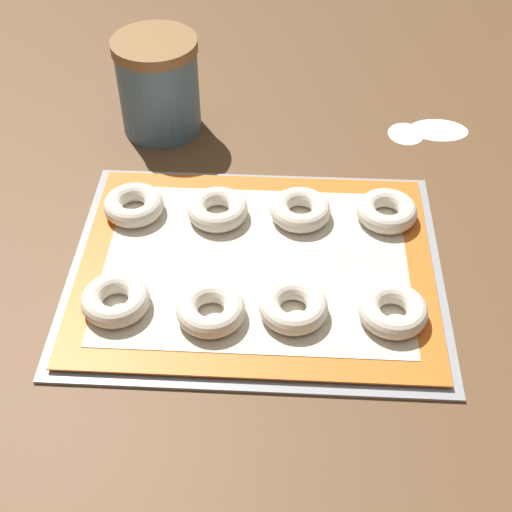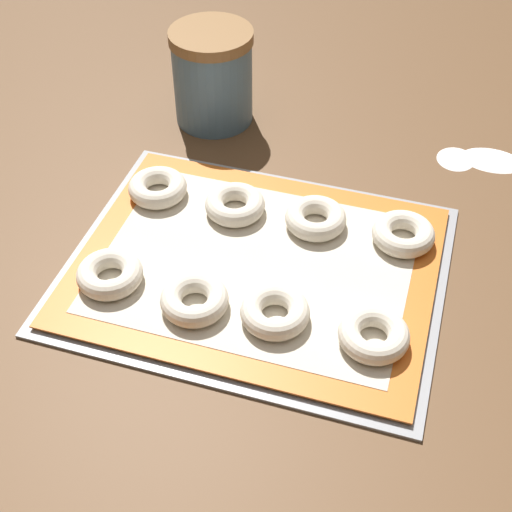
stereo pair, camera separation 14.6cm
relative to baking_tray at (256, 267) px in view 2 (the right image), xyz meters
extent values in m
plane|color=brown|center=(0.02, 0.00, 0.00)|extent=(2.80, 2.80, 0.00)
cube|color=#93969B|center=(0.00, 0.00, 0.00)|extent=(0.45, 0.36, 0.01)
cube|color=orange|center=(0.00, 0.00, 0.01)|extent=(0.42, 0.33, 0.00)
cube|color=beige|center=(0.00, 0.00, 0.01)|extent=(0.36, 0.27, 0.00)
torus|color=silver|center=(-0.15, -0.08, 0.02)|extent=(0.08, 0.08, 0.02)
torus|color=silver|center=(-0.05, -0.09, 0.02)|extent=(0.08, 0.08, 0.02)
torus|color=silver|center=(0.05, -0.08, 0.02)|extent=(0.08, 0.08, 0.02)
torus|color=silver|center=(0.16, -0.08, 0.02)|extent=(0.08, 0.08, 0.02)
torus|color=silver|center=(-0.16, 0.08, 0.02)|extent=(0.08, 0.08, 0.02)
torus|color=silver|center=(-0.05, 0.08, 0.02)|extent=(0.08, 0.08, 0.02)
torus|color=silver|center=(0.05, 0.09, 0.02)|extent=(0.08, 0.08, 0.02)
torus|color=silver|center=(0.16, 0.09, 0.02)|extent=(0.08, 0.08, 0.02)
cylinder|color=slate|center=(-0.16, 0.29, 0.06)|extent=(0.12, 0.12, 0.13)
cylinder|color=olive|center=(-0.16, 0.29, 0.13)|extent=(0.12, 0.12, 0.02)
ellipsoid|color=white|center=(0.21, 0.29, 0.00)|extent=(0.05, 0.06, 0.00)
ellipsoid|color=white|center=(0.26, 0.31, 0.00)|extent=(0.09, 0.06, 0.00)
camera|label=1|loc=(0.03, -0.60, 0.61)|focal=50.00mm
camera|label=2|loc=(0.18, -0.57, 0.61)|focal=50.00mm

